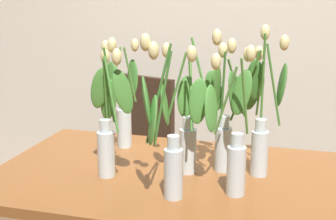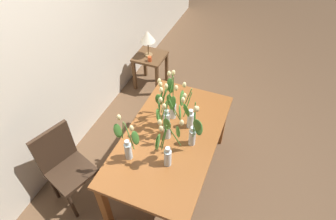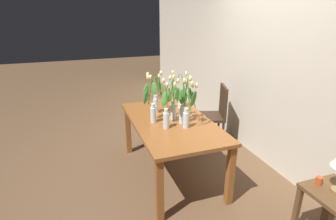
{
  "view_description": "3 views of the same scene",
  "coord_description": "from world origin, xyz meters",
  "px_view_note": "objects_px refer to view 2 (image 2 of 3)",
  "views": [
    {
      "loc": [
        0.41,
        -1.79,
        1.48
      ],
      "look_at": [
        -0.09,
        -0.03,
        1.01
      ],
      "focal_mm": 52.96,
      "sensor_mm": 36.0,
      "label": 1
    },
    {
      "loc": [
        -1.71,
        -0.65,
        2.85
      ],
      "look_at": [
        0.08,
        0.07,
        1.0
      ],
      "focal_mm": 29.87,
      "sensor_mm": 36.0,
      "label": 2
    },
    {
      "loc": [
        2.83,
        -1.04,
        1.99
      ],
      "look_at": [
        0.09,
        -0.07,
        0.91
      ],
      "focal_mm": 29.2,
      "sensor_mm": 36.0,
      "label": 3
    }
  ],
  "objects_px": {
    "tulip_vase_2": "(169,121)",
    "tulip_vase_4": "(164,113)",
    "tulip_vase_0": "(167,149)",
    "table_lamp": "(148,37)",
    "tulip_vase_5": "(188,114)",
    "pillar_candle": "(150,59)",
    "tulip_vase_1": "(194,133)",
    "side_table": "(150,62)",
    "dining_chair": "(65,164)",
    "dining_table": "(171,142)",
    "tulip_vase_3": "(170,100)",
    "tulip_vase_6": "(128,145)"
  },
  "relations": [
    {
      "from": "tulip_vase_3",
      "to": "dining_chair",
      "type": "xyz_separation_m",
      "value": [
        -0.8,
        0.82,
        -0.45
      ]
    },
    {
      "from": "tulip_vase_3",
      "to": "tulip_vase_4",
      "type": "bearing_deg",
      "value": 176.14
    },
    {
      "from": "tulip_vase_3",
      "to": "side_table",
      "type": "relative_size",
      "value": 1.07
    },
    {
      "from": "tulip_vase_6",
      "to": "side_table",
      "type": "bearing_deg",
      "value": 19.34
    },
    {
      "from": "tulip_vase_2",
      "to": "tulip_vase_5",
      "type": "xyz_separation_m",
      "value": [
        0.19,
        -0.13,
        -0.04
      ]
    },
    {
      "from": "tulip_vase_3",
      "to": "table_lamp",
      "type": "height_order",
      "value": "tulip_vase_3"
    },
    {
      "from": "tulip_vase_3",
      "to": "pillar_candle",
      "type": "xyz_separation_m",
      "value": [
        1.13,
        0.76,
        -0.39
      ]
    },
    {
      "from": "tulip_vase_1",
      "to": "tulip_vase_5",
      "type": "distance_m",
      "value": 0.25
    },
    {
      "from": "tulip_vase_2",
      "to": "tulip_vase_4",
      "type": "height_order",
      "value": "tulip_vase_2"
    },
    {
      "from": "dining_table",
      "to": "tulip_vase_4",
      "type": "distance_m",
      "value": 0.31
    },
    {
      "from": "tulip_vase_5",
      "to": "pillar_candle",
      "type": "distance_m",
      "value": 1.58
    },
    {
      "from": "side_table",
      "to": "tulip_vase_0",
      "type": "bearing_deg",
      "value": -151.03
    },
    {
      "from": "table_lamp",
      "to": "side_table",
      "type": "bearing_deg",
      "value": -74.63
    },
    {
      "from": "tulip_vase_0",
      "to": "dining_chair",
      "type": "xyz_separation_m",
      "value": [
        -0.25,
        1.01,
        -0.43
      ]
    },
    {
      "from": "tulip_vase_2",
      "to": "side_table",
      "type": "xyz_separation_m",
      "value": [
        1.53,
        0.91,
        -0.54
      ]
    },
    {
      "from": "dining_table",
      "to": "tulip_vase_4",
      "type": "relative_size",
      "value": 3.11
    },
    {
      "from": "tulip_vase_0",
      "to": "side_table",
      "type": "height_order",
      "value": "tulip_vase_0"
    },
    {
      "from": "tulip_vase_2",
      "to": "side_table",
      "type": "height_order",
      "value": "tulip_vase_2"
    },
    {
      "from": "tulip_vase_1",
      "to": "side_table",
      "type": "distance_m",
      "value": 2.0
    },
    {
      "from": "tulip_vase_5",
      "to": "table_lamp",
      "type": "xyz_separation_m",
      "value": [
        1.33,
        1.06,
        -0.07
      ]
    },
    {
      "from": "tulip_vase_1",
      "to": "tulip_vase_4",
      "type": "height_order",
      "value": "tulip_vase_1"
    },
    {
      "from": "tulip_vase_0",
      "to": "table_lamp",
      "type": "xyz_separation_m",
      "value": [
        1.82,
        1.03,
        -0.09
      ]
    },
    {
      "from": "pillar_candle",
      "to": "dining_table",
      "type": "bearing_deg",
      "value": -147.63
    },
    {
      "from": "dining_chair",
      "to": "side_table",
      "type": "relative_size",
      "value": 1.69
    },
    {
      "from": "dining_chair",
      "to": "tulip_vase_1",
      "type": "bearing_deg",
      "value": -65.65
    },
    {
      "from": "tulip_vase_1",
      "to": "table_lamp",
      "type": "xyz_separation_m",
      "value": [
        1.54,
        1.19,
        -0.07
      ]
    },
    {
      "from": "tulip_vase_0",
      "to": "tulip_vase_2",
      "type": "xyz_separation_m",
      "value": [
        0.3,
        0.1,
        0.02
      ]
    },
    {
      "from": "tulip_vase_4",
      "to": "tulip_vase_6",
      "type": "height_order",
      "value": "tulip_vase_4"
    },
    {
      "from": "tulip_vase_1",
      "to": "tulip_vase_4",
      "type": "relative_size",
      "value": 1.13
    },
    {
      "from": "tulip_vase_2",
      "to": "side_table",
      "type": "distance_m",
      "value": 1.86
    },
    {
      "from": "tulip_vase_4",
      "to": "side_table",
      "type": "xyz_separation_m",
      "value": [
        1.4,
        0.81,
        -0.48
      ]
    },
    {
      "from": "tulip_vase_5",
      "to": "pillar_candle",
      "type": "bearing_deg",
      "value": 39.37
    },
    {
      "from": "tulip_vase_2",
      "to": "tulip_vase_4",
      "type": "distance_m",
      "value": 0.16
    },
    {
      "from": "tulip_vase_4",
      "to": "dining_chair",
      "type": "relative_size",
      "value": 0.55
    },
    {
      "from": "tulip_vase_2",
      "to": "tulip_vase_4",
      "type": "relative_size",
      "value": 1.13
    },
    {
      "from": "tulip_vase_0",
      "to": "tulip_vase_3",
      "type": "relative_size",
      "value": 0.92
    },
    {
      "from": "tulip_vase_2",
      "to": "side_table",
      "type": "bearing_deg",
      "value": 30.72
    },
    {
      "from": "dining_table",
      "to": "tulip_vase_0",
      "type": "bearing_deg",
      "value": -165.53
    },
    {
      "from": "dining_table",
      "to": "side_table",
      "type": "bearing_deg",
      "value": 31.63
    },
    {
      "from": "side_table",
      "to": "table_lamp",
      "type": "xyz_separation_m",
      "value": [
        -0.01,
        0.02,
        0.42
      ]
    },
    {
      "from": "dining_chair",
      "to": "tulip_vase_5",
      "type": "bearing_deg",
      "value": -54.45
    },
    {
      "from": "tulip_vase_0",
      "to": "tulip_vase_4",
      "type": "bearing_deg",
      "value": 25.01
    },
    {
      "from": "pillar_candle",
      "to": "table_lamp",
      "type": "bearing_deg",
      "value": 31.23
    },
    {
      "from": "tulip_vase_3",
      "to": "tulip_vase_0",
      "type": "bearing_deg",
      "value": -161.15
    },
    {
      "from": "tulip_vase_4",
      "to": "tulip_vase_1",
      "type": "bearing_deg",
      "value": -112.52
    },
    {
      "from": "dining_table",
      "to": "tulip_vase_5",
      "type": "distance_m",
      "value": 0.35
    },
    {
      "from": "tulip_vase_5",
      "to": "pillar_candle",
      "type": "relative_size",
      "value": 7.06
    },
    {
      "from": "tulip_vase_1",
      "to": "dining_chair",
      "type": "relative_size",
      "value": 0.63
    },
    {
      "from": "tulip_vase_1",
      "to": "dining_table",
      "type": "bearing_deg",
      "value": 80.54
    },
    {
      "from": "tulip_vase_1",
      "to": "tulip_vase_0",
      "type": "bearing_deg",
      "value": 151.08
    }
  ]
}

